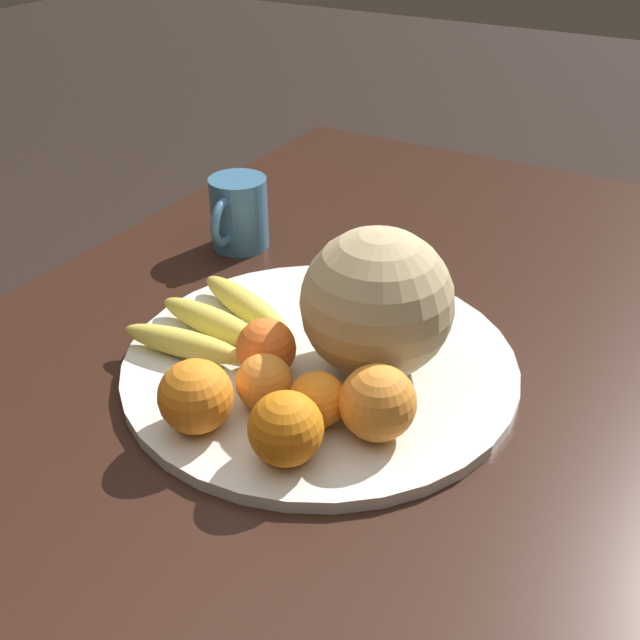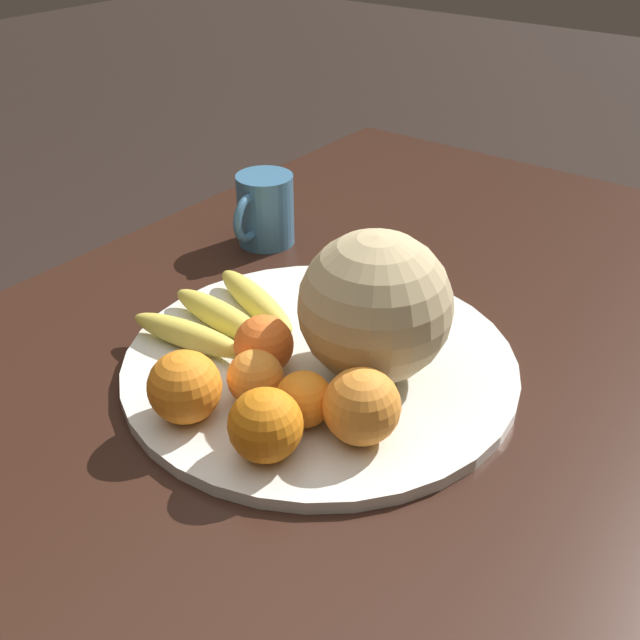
# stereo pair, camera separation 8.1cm
# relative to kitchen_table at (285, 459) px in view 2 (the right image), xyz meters

# --- Properties ---
(kitchen_table) EXTENTS (1.62, 0.87, 0.77)m
(kitchen_table) POSITION_rel_kitchen_table_xyz_m (0.00, 0.00, 0.00)
(kitchen_table) COLOR black
(kitchen_table) RESTS_ON ground_plane
(fruit_bowl) EXTENTS (0.44, 0.44, 0.01)m
(fruit_bowl) POSITION_rel_kitchen_table_xyz_m (0.06, -0.01, 0.11)
(fruit_bowl) COLOR silver
(fruit_bowl) RESTS_ON kitchen_table
(melon) EXTENTS (0.16, 0.16, 0.16)m
(melon) POSITION_rel_kitchen_table_xyz_m (0.07, -0.07, 0.19)
(melon) COLOR tan
(melon) RESTS_ON fruit_bowl
(banana_bunch) EXTENTS (0.17, 0.18, 0.03)m
(banana_bunch) POSITION_rel_kitchen_table_xyz_m (0.04, 0.12, 0.13)
(banana_bunch) COLOR #473819
(banana_bunch) RESTS_ON fruit_bowl
(orange_front_left) EXTENTS (0.06, 0.06, 0.06)m
(orange_front_left) POSITION_rel_kitchen_table_xyz_m (0.01, 0.03, 0.14)
(orange_front_left) COLOR orange
(orange_front_left) RESTS_ON fruit_bowl
(orange_front_right) EXTENTS (0.07, 0.07, 0.07)m
(orange_front_right) POSITION_rel_kitchen_table_xyz_m (-0.02, -0.12, 0.15)
(orange_front_right) COLOR orange
(orange_front_right) RESTS_ON fruit_bowl
(orange_mid_center) EXTENTS (0.06, 0.06, 0.06)m
(orange_mid_center) POSITION_rel_kitchen_table_xyz_m (-0.04, -0.00, 0.14)
(orange_mid_center) COLOR orange
(orange_mid_center) RESTS_ON fruit_bowl
(orange_back_left) EXTENTS (0.07, 0.07, 0.07)m
(orange_back_left) POSITION_rel_kitchen_table_xyz_m (-0.10, 0.04, 0.15)
(orange_back_left) COLOR orange
(orange_back_left) RESTS_ON fruit_bowl
(orange_back_right) EXTENTS (0.07, 0.07, 0.07)m
(orange_back_right) POSITION_rel_kitchen_table_xyz_m (-0.10, -0.06, 0.15)
(orange_back_right) COLOR orange
(orange_back_right) RESTS_ON fruit_bowl
(orange_top_small) EXTENTS (0.06, 0.06, 0.06)m
(orange_top_small) POSITION_rel_kitchen_table_xyz_m (-0.04, -0.06, 0.14)
(orange_top_small) COLOR orange
(orange_top_small) RESTS_ON fruit_bowl
(ceramic_mug) EXTENTS (0.12, 0.08, 0.10)m
(ceramic_mug) POSITION_rel_kitchen_table_xyz_m (0.26, 0.25, 0.15)
(ceramic_mug) COLOR #386689
(ceramic_mug) RESTS_ON kitchen_table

